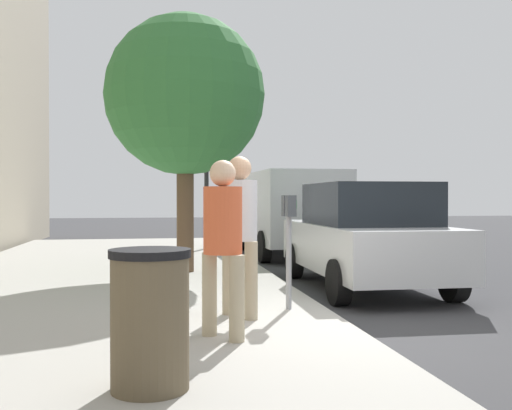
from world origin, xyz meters
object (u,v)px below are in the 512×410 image
at_px(parking_meter, 289,227).
at_px(pedestrian_at_meter, 240,221).
at_px(parked_van_far, 286,208).
at_px(trash_bin, 150,319).
at_px(traffic_signal, 210,160).
at_px(pedestrian_bystander, 223,234).
at_px(street_tree, 185,96).
at_px(parked_sedan_near, 365,236).

bearing_deg(parking_meter, pedestrian_at_meter, 118.93).
bearing_deg(parked_van_far, trash_bin, 162.26).
xyz_separation_m(parked_van_far, traffic_signal, (0.68, 1.97, 1.32)).
xyz_separation_m(pedestrian_at_meter, pedestrian_bystander, (-1.00, 0.31, -0.08)).
distance_m(traffic_signal, trash_bin, 11.91).
relative_size(pedestrian_at_meter, trash_bin, 1.84).
height_order(parking_meter, trash_bin, parking_meter).
xyz_separation_m(pedestrian_bystander, parked_van_far, (9.54, -2.82, 0.08)).
bearing_deg(trash_bin, traffic_signal, -7.55).
height_order(parked_van_far, street_tree, street_tree).
distance_m(parked_van_far, trash_bin, 11.54).
xyz_separation_m(pedestrian_bystander, traffic_signal, (10.22, -0.85, 1.40)).
bearing_deg(parked_van_far, pedestrian_at_meter, 163.65).
bearing_deg(traffic_signal, pedestrian_at_meter, 176.65).
height_order(pedestrian_at_meter, pedestrian_bystander, pedestrian_at_meter).
bearing_deg(pedestrian_bystander, parking_meter, 16.52).
xyz_separation_m(parking_meter, traffic_signal, (8.85, 0.13, 1.41)).
xyz_separation_m(parking_meter, parked_van_far, (8.17, -1.84, 0.09)).
bearing_deg(street_tree, traffic_signal, -10.81).
relative_size(parked_van_far, trash_bin, 5.18).
bearing_deg(parked_sedan_near, traffic_signal, 16.61).
xyz_separation_m(traffic_signal, trash_bin, (-11.66, 1.55, -1.92)).
distance_m(pedestrian_bystander, traffic_signal, 10.36).
relative_size(parked_van_far, traffic_signal, 1.45).
relative_size(parked_sedan_near, trash_bin, 4.39).
distance_m(parking_meter, street_tree, 4.67).
xyz_separation_m(pedestrian_at_meter, parked_sedan_near, (2.63, -2.51, -0.37)).
bearing_deg(parked_van_far, street_tree, 145.51).
bearing_deg(pedestrian_at_meter, pedestrian_bystander, -139.17).
relative_size(pedestrian_at_meter, parked_van_far, 0.35).
relative_size(parked_sedan_near, street_tree, 0.92).
relative_size(parked_sedan_near, traffic_signal, 1.23).
height_order(parking_meter, parked_van_far, parked_van_far).
xyz_separation_m(pedestrian_at_meter, street_tree, (4.32, 0.40, 2.17)).
bearing_deg(street_tree, parking_meter, -164.85).
height_order(parked_sedan_near, trash_bin, parked_sedan_near).
distance_m(pedestrian_at_meter, traffic_signal, 9.33).
bearing_deg(parking_meter, trash_bin, 149.14).
distance_m(pedestrian_at_meter, parked_sedan_near, 3.65).
bearing_deg(traffic_signal, pedestrian_bystander, 175.23).
bearing_deg(trash_bin, parked_sedan_near, -34.71).
height_order(parked_sedan_near, traffic_signal, traffic_signal).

